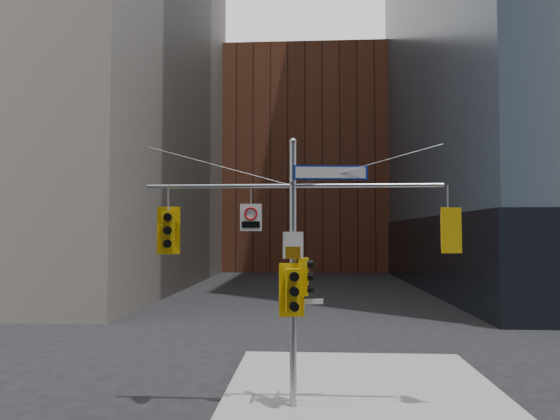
# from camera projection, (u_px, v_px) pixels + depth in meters

# --- Properties ---
(sidewalk_corner) EXTENTS (8.00, 8.00, 0.15)m
(sidewalk_corner) POSITION_uv_depth(u_px,v_px,m) (362.00, 387.00, 15.04)
(sidewalk_corner) COLOR gray
(sidewalk_corner) RESTS_ON ground
(brick_midrise) EXTENTS (26.00, 20.00, 28.00)m
(brick_midrise) POSITION_uv_depth(u_px,v_px,m) (305.00, 167.00, 69.65)
(brick_midrise) COLOR brown
(brick_midrise) RESTS_ON ground
(signal_assembly) EXTENTS (8.00, 0.80, 7.30)m
(signal_assembly) POSITION_uv_depth(u_px,v_px,m) (293.00, 245.00, 13.36)
(signal_assembly) COLOR #989AA0
(signal_assembly) RESTS_ON ground
(traffic_light_west_arm) EXTENTS (0.62, 0.56, 1.31)m
(traffic_light_west_arm) POSITION_uv_depth(u_px,v_px,m) (168.00, 230.00, 13.58)
(traffic_light_west_arm) COLOR gold
(traffic_light_west_arm) RESTS_ON ground
(traffic_light_east_arm) EXTENTS (0.56, 0.52, 1.20)m
(traffic_light_east_arm) POSITION_uv_depth(u_px,v_px,m) (448.00, 230.00, 13.14)
(traffic_light_east_arm) COLOR gold
(traffic_light_east_arm) RESTS_ON ground
(traffic_light_pole_side) EXTENTS (0.42, 0.36, 1.00)m
(traffic_light_pole_side) POSITION_uv_depth(u_px,v_px,m) (305.00, 277.00, 13.30)
(traffic_light_pole_side) COLOR gold
(traffic_light_pole_side) RESTS_ON ground
(traffic_light_pole_front) EXTENTS (0.67, 0.60, 1.42)m
(traffic_light_pole_front) POSITION_uv_depth(u_px,v_px,m) (293.00, 291.00, 13.04)
(traffic_light_pole_front) COLOR gold
(traffic_light_pole_front) RESTS_ON ground
(street_sign_blade) EXTENTS (2.01, 0.26, 0.39)m
(street_sign_blade) POSITION_uv_depth(u_px,v_px,m) (331.00, 173.00, 13.39)
(street_sign_blade) COLOR navy
(street_sign_blade) RESTS_ON ground
(regulatory_sign_arm) EXTENTS (0.59, 0.07, 0.73)m
(regulatory_sign_arm) POSITION_uv_depth(u_px,v_px,m) (251.00, 217.00, 13.44)
(regulatory_sign_arm) COLOR silver
(regulatory_sign_arm) RESTS_ON ground
(regulatory_sign_pole) EXTENTS (0.55, 0.07, 0.71)m
(regulatory_sign_pole) POSITION_uv_depth(u_px,v_px,m) (293.00, 246.00, 13.24)
(regulatory_sign_pole) COLOR silver
(regulatory_sign_pole) RESTS_ON ground
(street_blade_ew) EXTENTS (0.70, 0.11, 0.14)m
(street_blade_ew) POSITION_uv_depth(u_px,v_px,m) (310.00, 302.00, 13.27)
(street_blade_ew) COLOR silver
(street_blade_ew) RESTS_ON ground
(street_blade_ns) EXTENTS (0.11, 0.80, 0.16)m
(street_blade_ns) POSITION_uv_depth(u_px,v_px,m) (294.00, 308.00, 13.73)
(street_blade_ns) COLOR #145926
(street_blade_ns) RESTS_ON ground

